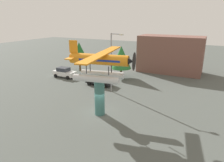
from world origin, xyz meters
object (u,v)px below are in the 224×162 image
display_pedestal (100,97)px  tree_west (79,52)px  car_near_white (64,72)px  floatplane_monument (100,64)px  car_mid_black (99,80)px  storefront_building (170,54)px  tree_east (121,57)px  streetlight_primary (112,59)px

display_pedestal → tree_west: (-13.16, 14.92, 1.84)m
car_near_white → floatplane_monument: bearing=-36.9°
display_pedestal → car_mid_black: 10.32m
storefront_building → tree_west: storefront_building is taller
display_pedestal → car_near_white: (-12.98, 9.87, -1.13)m
car_mid_black → tree_east: 6.23m
floatplane_monument → storefront_building: size_ratio=0.88×
car_near_white → car_mid_black: size_ratio=1.00×
car_near_white → tree_west: (-0.18, 5.05, 2.96)m
tree_west → car_near_white: bearing=-88.0°
streetlight_primary → car_near_white: bearing=165.8°
storefront_building → tree_east: (-6.84, -7.76, 0.16)m
display_pedestal → car_mid_black: (-5.23, 8.83, -1.13)m
tree_west → tree_east: (9.31, -0.68, -0.20)m
storefront_building → tree_west: 17.64m
car_mid_black → streetlight_primary: streetlight_primary is taller
streetlight_primary → tree_west: 13.68m
car_mid_black → storefront_building: storefront_building is taller
car_mid_black → tree_west: (-7.93, 6.09, 2.96)m
display_pedestal → tree_east: tree_east is taller
streetlight_primary → storefront_building: size_ratio=0.70×
car_mid_black → tree_east: bearing=75.6°
car_mid_black → tree_west: 10.43m
car_near_white → streetlight_primary: 12.00m
storefront_building → display_pedestal: bearing=-97.7°
streetlight_primary → tree_east: (-1.86, 7.16, -1.13)m
storefront_building → tree_east: storefront_building is taller
storefront_building → tree_east: bearing=-131.4°
display_pedestal → storefront_building: 22.25m
display_pedestal → tree_west: bearing=131.4°
floatplane_monument → car_near_white: (-13.11, 9.85, -4.80)m
display_pedestal → storefront_building: size_ratio=0.34×
car_near_white → streetlight_primary: size_ratio=0.51×
display_pedestal → tree_west: size_ratio=0.70×
floatplane_monument → storefront_building: (2.86, 21.98, -2.20)m
tree_west → car_mid_black: bearing=-37.6°
car_mid_black → streetlight_primary: bearing=-28.2°
floatplane_monument → car_mid_black: bearing=111.2°
tree_east → streetlight_primary: bearing=-75.4°
tree_west → tree_east: bearing=-4.2°
tree_east → tree_west: bearing=175.8°
car_mid_black → tree_east: size_ratio=0.75×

